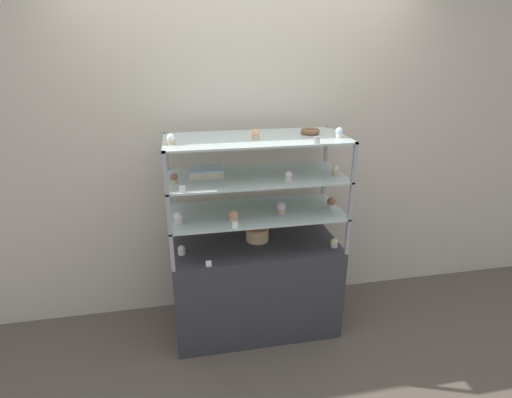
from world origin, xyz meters
name	(u,v)px	position (x,y,z in m)	size (l,w,h in m)	color
ground_plane	(256,325)	(0.00, 0.00, 0.00)	(20.00, 20.00, 0.00)	brown
back_wall	(246,149)	(0.00, 0.41, 1.30)	(8.00, 0.05, 2.60)	beige
display_base	(256,286)	(0.00, 0.00, 0.35)	(1.18, 0.53, 0.70)	#333338
display_riser_lower	(256,213)	(0.00, 0.00, 0.94)	(1.18, 0.53, 0.26)	#99999E
display_riser_middle	(256,178)	(0.00, 0.00, 1.20)	(1.18, 0.53, 0.26)	#99999E
display_riser_upper	(256,140)	(0.00, 0.00, 1.46)	(1.18, 0.53, 0.26)	#99999E
layer_cake_centerpiece	(257,234)	(0.02, 0.07, 0.75)	(0.17, 0.17, 0.10)	#DBBC84
sheet_cake_frosted	(206,172)	(-0.33, 0.05, 1.25)	(0.23, 0.17, 0.06)	beige
cupcake_0	(182,250)	(-0.53, -0.04, 0.73)	(0.05, 0.05, 0.07)	white
cupcake_1	(334,243)	(0.53, -0.14, 0.73)	(0.05, 0.05, 0.07)	white
price_tag_0	(209,264)	(-0.36, -0.24, 0.72)	(0.04, 0.00, 0.04)	white
cupcake_2	(178,218)	(-0.53, -0.10, 1.00)	(0.06, 0.06, 0.08)	beige
cupcake_3	(234,216)	(-0.17, -0.14, 1.00)	(0.06, 0.06, 0.08)	#CCB28C
cupcake_4	(281,208)	(0.16, -0.07, 1.00)	(0.06, 0.06, 0.08)	#CCB28C
cupcake_5	(331,203)	(0.53, -0.04, 1.00)	(0.06, 0.06, 0.08)	beige
price_tag_1	(235,225)	(-0.18, -0.24, 0.98)	(0.04, 0.00, 0.04)	white
cupcake_6	(174,178)	(-0.54, -0.05, 1.25)	(0.05, 0.05, 0.06)	#CCB28C
cupcake_7	(289,176)	(0.19, -0.14, 1.25)	(0.05, 0.05, 0.06)	beige
cupcake_8	(335,170)	(0.53, -0.08, 1.25)	(0.05, 0.05, 0.06)	#CCB28C
price_tag_2	(182,189)	(-0.49, -0.24, 1.24)	(0.04, 0.00, 0.04)	white
cupcake_9	(171,139)	(-0.54, -0.10, 1.51)	(0.05, 0.05, 0.07)	#CCB28C
cupcake_10	(256,134)	(-0.01, -0.05, 1.51)	(0.05, 0.05, 0.07)	#CCB28C
cupcake_11	(339,133)	(0.53, -0.10, 1.51)	(0.05, 0.05, 0.07)	beige
price_tag_3	(317,140)	(0.33, -0.24, 1.50)	(0.04, 0.00, 0.04)	white
donut_glazed	(310,131)	(0.38, 0.04, 1.50)	(0.13, 0.13, 0.04)	brown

